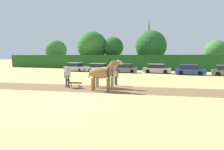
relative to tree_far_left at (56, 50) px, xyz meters
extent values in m
plane|color=tan|center=(23.47, -31.54, -4.34)|extent=(240.00, 240.00, 0.00)
cube|color=brown|center=(19.34, -27.78, -4.34)|extent=(28.89, 6.79, 0.01)
cube|color=#1E511E|center=(23.47, -5.43, -2.83)|extent=(64.66, 1.60, 3.02)
cylinder|color=brown|center=(0.00, 0.00, -2.94)|extent=(0.44, 0.44, 2.81)
sphere|color=#387533|center=(0.00, 0.00, 0.01)|extent=(5.60, 5.60, 5.60)
cylinder|color=#4C3823|center=(11.36, -1.67, -2.76)|extent=(0.44, 0.44, 3.16)
sphere|color=#2D6628|center=(11.36, -1.67, 0.77)|extent=(7.09, 7.09, 7.09)
cylinder|color=brown|center=(16.32, -0.76, -2.60)|extent=(0.44, 0.44, 3.48)
sphere|color=#235623|center=(16.32, -0.76, 0.50)|extent=(4.93, 4.93, 4.93)
cylinder|color=#4C3823|center=(25.04, 0.24, -2.78)|extent=(0.44, 0.44, 3.13)
sphere|color=#235623|center=(25.04, 0.24, 0.71)|extent=(7.02, 7.02, 7.02)
cylinder|color=#4C3823|center=(38.27, 0.34, -3.01)|extent=(0.44, 0.44, 2.66)
sphere|color=#387533|center=(38.27, 0.34, -0.47)|extent=(4.40, 4.40, 4.40)
cylinder|color=gray|center=(21.60, 28.30, -0.53)|extent=(2.37, 2.37, 7.63)
cone|color=slate|center=(21.60, 28.30, 7.94)|extent=(2.61, 2.61, 9.32)
ellipsoid|color=brown|center=(23.70, -27.95, -2.92)|extent=(2.02, 1.16, 0.88)
cylinder|color=brown|center=(24.29, -27.62, -3.83)|extent=(0.18, 0.18, 1.03)
cylinder|color=brown|center=(24.35, -28.13, -3.83)|extent=(0.18, 0.18, 1.03)
cylinder|color=brown|center=(23.05, -27.77, -3.83)|extent=(0.18, 0.18, 1.03)
cylinder|color=brown|center=(23.12, -28.28, -3.83)|extent=(0.18, 0.18, 1.03)
cylinder|color=brown|center=(24.51, -27.85, -2.42)|extent=(0.85, 0.51, 0.91)
ellipsoid|color=brown|center=(24.93, -27.80, -2.12)|extent=(0.71, 0.34, 0.54)
cube|color=gray|center=(24.70, -27.83, -2.23)|extent=(0.43, 0.13, 0.57)
cylinder|color=gray|center=(22.80, -28.06, -3.01)|extent=(0.31, 0.16, 0.71)
torus|color=black|center=(24.37, -27.87, -2.85)|extent=(0.22, 0.91, 0.90)
ellipsoid|color=#B2A38E|center=(23.53, -26.55, -2.96)|extent=(2.17, 1.13, 0.84)
cylinder|color=#B2A38E|center=(24.17, -26.22, -3.84)|extent=(0.18, 0.18, 1.01)
cylinder|color=#B2A38E|center=(24.23, -26.71, -3.84)|extent=(0.18, 0.18, 1.01)
cylinder|color=#B2A38E|center=(22.83, -26.39, -3.84)|extent=(0.18, 0.18, 1.01)
cylinder|color=#B2A38E|center=(22.89, -26.87, -3.84)|extent=(0.18, 0.18, 1.01)
cylinder|color=#B2A38E|center=(24.41, -26.44, -2.44)|extent=(0.87, 0.50, 0.95)
ellipsoid|color=#B2A38E|center=(24.86, -26.39, -2.12)|extent=(0.71, 0.34, 0.54)
cube|color=gray|center=(24.61, -26.42, -2.26)|extent=(0.46, 0.13, 0.61)
cylinder|color=gray|center=(22.55, -26.67, -3.04)|extent=(0.31, 0.16, 0.71)
torus|color=black|center=(24.25, -26.46, -2.89)|extent=(0.21, 0.87, 0.86)
cube|color=#4C331E|center=(21.16, -27.55, -3.89)|extent=(1.23, 0.25, 0.12)
cube|color=#939399|center=(21.65, -27.49, -4.24)|extent=(0.50, 0.26, 0.39)
cylinder|color=#4C331E|center=(20.59, -27.42, -3.79)|extent=(0.40, 0.11, 0.96)
cylinder|color=#4C331E|center=(20.64, -27.82, -3.79)|extent=(0.40, 0.11, 0.96)
cylinder|color=#28334C|center=(20.35, -27.28, -3.91)|extent=(0.14, 0.14, 0.87)
cylinder|color=#28334C|center=(20.26, -27.49, -3.91)|extent=(0.14, 0.14, 0.87)
cube|color=#B7B7BC|center=(20.31, -27.38, -3.16)|extent=(0.38, 0.55, 0.62)
sphere|color=tan|center=(20.31, -27.38, -2.73)|extent=(0.24, 0.24, 0.24)
cylinder|color=#B7B7BC|center=(20.42, -27.10, -3.19)|extent=(0.09, 0.09, 0.58)
cylinder|color=#B7B7BC|center=(20.19, -27.66, -3.19)|extent=(0.09, 0.09, 0.58)
cylinder|color=#4C4C4C|center=(24.03, -24.97, -3.93)|extent=(0.14, 0.14, 0.82)
cylinder|color=#4C4C4C|center=(24.21, -25.09, -3.93)|extent=(0.14, 0.14, 0.82)
cube|color=tan|center=(24.12, -25.03, -3.24)|extent=(0.51, 0.43, 0.58)
sphere|color=tan|center=(24.12, -25.03, -2.83)|extent=(0.22, 0.22, 0.22)
cylinder|color=tan|center=(23.88, -24.88, -3.26)|extent=(0.09, 0.09, 0.54)
cylinder|color=tan|center=(24.36, -25.19, -3.26)|extent=(0.09, 0.09, 0.54)
cylinder|color=#42382D|center=(24.12, -25.03, -2.77)|extent=(0.42, 0.42, 0.02)
cylinder|color=#42382D|center=(24.12, -25.03, -2.72)|extent=(0.21, 0.21, 0.10)
cube|color=#A8A8B2|center=(12.81, -12.41, -3.81)|extent=(4.17, 2.13, 0.73)
cube|color=black|center=(12.61, -12.39, -3.14)|extent=(2.54, 1.82, 0.61)
cube|color=#A8A8B2|center=(12.61, -12.39, -2.80)|extent=(2.54, 1.82, 0.06)
cylinder|color=black|center=(14.12, -11.70, -4.03)|extent=(0.64, 0.27, 0.63)
cylinder|color=black|center=(14.00, -13.30, -4.03)|extent=(0.64, 0.27, 0.63)
cylinder|color=black|center=(11.62, -11.51, -4.03)|extent=(0.64, 0.27, 0.63)
cylinder|color=black|center=(11.50, -13.12, -4.03)|extent=(0.64, 0.27, 0.63)
cube|color=#A8A8B2|center=(17.41, -12.45, -3.83)|extent=(4.53, 1.99, 0.70)
cube|color=black|center=(17.19, -12.46, -3.19)|extent=(2.75, 1.73, 0.59)
cube|color=#A8A8B2|center=(17.19, -12.46, -2.86)|extent=(2.75, 1.73, 0.06)
cylinder|color=black|center=(18.75, -11.60, -4.04)|extent=(0.61, 0.25, 0.60)
cylinder|color=black|center=(18.83, -13.16, -4.04)|extent=(0.61, 0.25, 0.60)
cylinder|color=black|center=(15.99, -11.73, -4.04)|extent=(0.61, 0.25, 0.60)
cylinder|color=black|center=(16.07, -13.29, -4.04)|extent=(0.61, 0.25, 0.60)
cube|color=#565B66|center=(22.10, -12.31, -3.82)|extent=(3.92, 1.74, 0.69)
cube|color=black|center=(21.91, -12.31, -3.19)|extent=(2.36, 1.56, 0.57)
cube|color=#565B66|center=(21.91, -12.31, -2.88)|extent=(2.36, 1.56, 0.06)
cylinder|color=black|center=(23.30, -11.56, -4.02)|extent=(0.64, 0.23, 0.64)
cylinder|color=black|center=(23.32, -13.04, -4.02)|extent=(0.64, 0.23, 0.64)
cylinder|color=black|center=(20.88, -11.58, -4.02)|extent=(0.64, 0.23, 0.64)
cylinder|color=black|center=(20.90, -13.06, -4.02)|extent=(0.64, 0.23, 0.64)
cube|color=#9E9EA8|center=(27.20, -11.66, -3.82)|extent=(4.51, 2.11, 0.69)
cube|color=black|center=(26.98, -11.64, -3.19)|extent=(2.75, 1.81, 0.57)
cube|color=#9E9EA8|center=(26.98, -11.64, -2.88)|extent=(2.75, 1.81, 0.06)
cylinder|color=black|center=(28.61, -10.97, -4.02)|extent=(0.67, 0.27, 0.65)
cylinder|color=black|center=(28.50, -12.55, -4.02)|extent=(0.67, 0.27, 0.65)
cylinder|color=black|center=(25.90, -10.77, -4.02)|extent=(0.67, 0.27, 0.65)
cylinder|color=black|center=(25.78, -12.35, -4.02)|extent=(0.67, 0.27, 0.65)
cube|color=navy|center=(32.00, -12.68, -3.81)|extent=(4.18, 1.90, 0.70)
cube|color=black|center=(31.79, -12.68, -3.17)|extent=(2.52, 1.68, 0.58)
cube|color=navy|center=(31.79, -12.68, -2.84)|extent=(2.52, 1.68, 0.06)
cylinder|color=black|center=(33.30, -11.93, -4.02)|extent=(0.66, 0.24, 0.65)
cylinder|color=black|center=(33.26, -13.51, -4.02)|extent=(0.66, 0.24, 0.65)
cylinder|color=black|center=(30.74, -11.86, -4.02)|extent=(0.66, 0.24, 0.65)
cylinder|color=black|center=(30.70, -13.44, -4.02)|extent=(0.66, 0.24, 0.65)
cylinder|color=black|center=(35.76, -11.81, -4.04)|extent=(0.64, 0.30, 0.61)
cylinder|color=black|center=(35.54, -13.31, -4.04)|extent=(0.64, 0.30, 0.61)
camera|label=1|loc=(28.73, -40.84, -1.58)|focal=28.00mm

